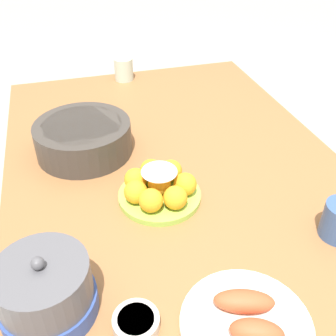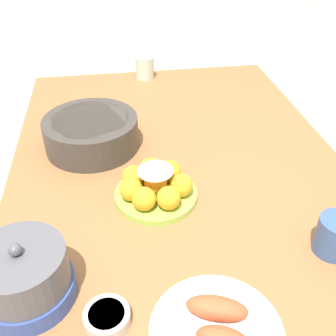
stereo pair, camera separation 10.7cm
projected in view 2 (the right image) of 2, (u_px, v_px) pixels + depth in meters
ground_plane at (176, 317)px, 1.60m from camera, size 12.00×12.00×0.00m
dining_table at (178, 189)px, 1.21m from camera, size 1.41×0.97×0.77m
cake_plate at (155, 186)px, 1.01m from camera, size 0.21×0.21×0.10m
serving_bowl at (91, 132)px, 1.20m from camera, size 0.29×0.29×0.10m
sauce_bowl at (107, 317)px, 0.73m from camera, size 0.09×0.09×0.03m
seafood_platter at (217, 329)px, 0.71m from camera, size 0.25×0.25×0.06m
cup_near at (335, 236)px, 0.86m from camera, size 0.09×0.09×0.09m
cup_far at (145, 67)px, 1.63m from camera, size 0.08×0.08×0.09m
warming_pot at (24, 277)px, 0.75m from camera, size 0.19×0.19×0.15m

